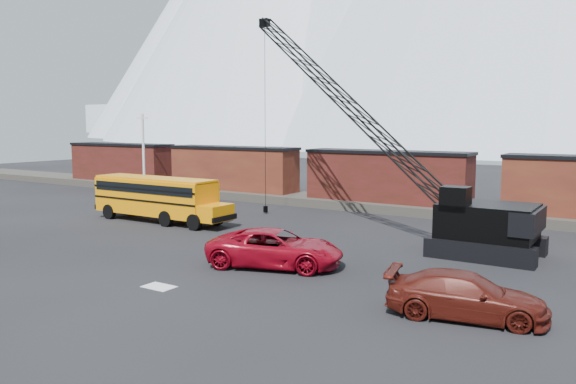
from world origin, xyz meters
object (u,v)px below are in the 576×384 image
at_px(red_pickup, 275,248).
at_px(maroon_suv, 466,296).
at_px(school_bus, 158,197).
at_px(crawler_crane, 347,103).

bearing_deg(red_pickup, maroon_suv, -121.45).
bearing_deg(school_bus, crawler_crane, 19.79).
xyz_separation_m(red_pickup, crawler_crane, (-1.58, 10.70, 7.43)).
distance_m(school_bus, red_pickup, 15.58).
relative_size(maroon_suv, crawler_crane, 0.27).
relative_size(school_bus, red_pickup, 1.75).
bearing_deg(maroon_suv, crawler_crane, 29.96).
bearing_deg(red_pickup, school_bus, 48.93).
height_order(red_pickup, maroon_suv, red_pickup).
height_order(school_bus, red_pickup, school_bus).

